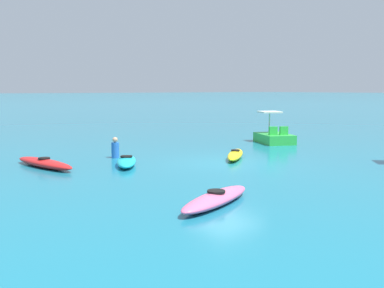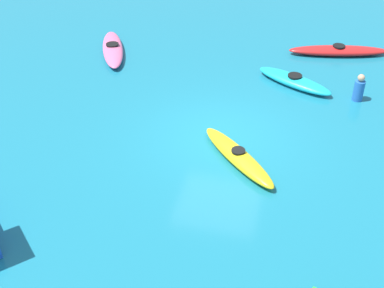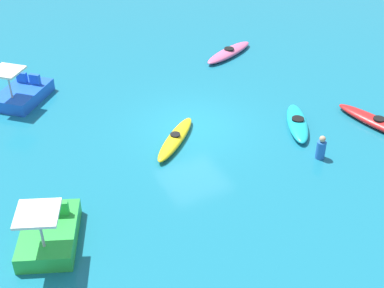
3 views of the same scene
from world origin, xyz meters
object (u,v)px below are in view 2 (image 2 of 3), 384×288
(kayak_pink, at_px, (113,49))
(kayak_cyan, at_px, (294,81))
(kayak_yellow, at_px, (238,156))
(person_near_shore, at_px, (359,89))
(kayak_red, at_px, (338,51))

(kayak_pink, bearing_deg, kayak_cyan, -97.88)
(kayak_cyan, relative_size, kayak_yellow, 1.06)
(kayak_yellow, relative_size, person_near_shore, 2.92)
(kayak_cyan, bearing_deg, person_near_shore, -104.28)
(kayak_red, bearing_deg, kayak_yellow, 160.96)
(kayak_cyan, bearing_deg, kayak_pink, 82.12)
(kayak_yellow, height_order, person_near_shore, person_near_shore)
(kayak_yellow, xyz_separation_m, kayak_red, (7.21, -2.49, 0.00))
(kayak_cyan, xyz_separation_m, kayak_pink, (0.91, 6.61, -0.00))
(person_near_shore, bearing_deg, kayak_yellow, 142.37)
(kayak_cyan, xyz_separation_m, kayak_red, (2.69, -1.38, -0.00))
(kayak_yellow, distance_m, kayak_red, 7.62)
(kayak_cyan, distance_m, kayak_pink, 6.67)
(kayak_yellow, distance_m, person_near_shore, 5.07)
(kayak_cyan, relative_size, kayak_red, 0.75)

